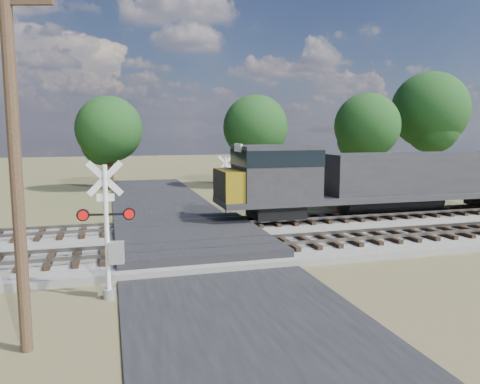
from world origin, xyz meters
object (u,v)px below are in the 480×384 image
object	(u,v)px
crossing_signal_far	(224,192)
utility_pole	(15,161)
crossing_signal_near	(110,242)
equipment_shed	(362,184)

from	to	relation	value
crossing_signal_far	utility_pole	size ratio (longest dim) A/B	0.44
crossing_signal_near	equipment_shed	bearing A→B (deg)	45.36
utility_pole	equipment_shed	xyz separation A→B (m)	(19.10, 16.83, -2.99)
crossing_signal_near	crossing_signal_far	world-z (taller)	crossing_signal_near
utility_pole	equipment_shed	size ratio (longest dim) A/B	1.47
crossing_signal_far	equipment_shed	size ratio (longest dim) A/B	0.64
crossing_signal_near	utility_pole	distance (m)	4.75
utility_pole	equipment_shed	world-z (taller)	utility_pole
crossing_signal_far	utility_pole	world-z (taller)	utility_pole
utility_pole	equipment_shed	bearing A→B (deg)	57.91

